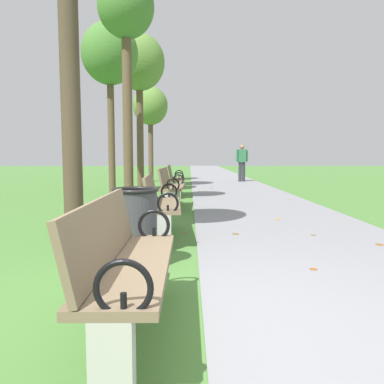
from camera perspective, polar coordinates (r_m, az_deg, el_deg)
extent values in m
plane|color=#4C7F38|center=(2.73, 1.77, -19.95)|extent=(80.00, 80.00, 0.00)
cube|color=gray|center=(20.56, 3.97, 2.24)|extent=(2.95, 44.00, 0.02)
cube|color=#7A664C|center=(2.52, -8.60, -10.67)|extent=(0.45, 1.60, 0.05)
cube|color=#7A664C|center=(2.50, -13.01, -5.57)|extent=(0.13, 1.60, 0.40)
cube|color=#B7B5AD|center=(1.94, -11.79, -23.92)|extent=(0.20, 0.12, 0.45)
cube|color=#B7B5AD|center=(3.29, -6.72, -11.28)|extent=(0.20, 0.12, 0.45)
torus|color=black|center=(1.76, -10.19, -13.96)|extent=(0.27, 0.03, 0.27)
cylinder|color=black|center=(1.79, -10.14, -16.38)|extent=(0.03, 0.03, 0.12)
torus|color=black|center=(3.22, -5.69, -4.97)|extent=(0.27, 0.03, 0.27)
cylinder|color=black|center=(3.24, -5.68, -6.36)|extent=(0.03, 0.03, 0.12)
cube|color=#7A664C|center=(5.43, -4.14, -1.91)|extent=(0.51, 1.62, 0.05)
cube|color=#7A664C|center=(5.41, -6.17, 0.44)|extent=(0.19, 1.60, 0.40)
cube|color=#B7B5AD|center=(4.74, -4.32, -6.06)|extent=(0.20, 0.13, 0.45)
cube|color=#B7B5AD|center=(6.20, -3.97, -3.32)|extent=(0.20, 0.13, 0.45)
torus|color=black|center=(4.66, -3.62, -1.71)|extent=(0.27, 0.04, 0.27)
cylinder|color=black|center=(4.67, -3.61, -2.68)|extent=(0.03, 0.03, 0.12)
torus|color=black|center=(6.17, -3.44, 0.06)|extent=(0.27, 0.04, 0.27)
cylinder|color=black|center=(6.18, -3.43, -0.68)|extent=(0.03, 0.03, 0.12)
cube|color=#7A664C|center=(8.38, -2.83, 0.71)|extent=(0.50, 1.62, 0.05)
cube|color=#7A664C|center=(8.39, -4.13, 2.24)|extent=(0.19, 1.60, 0.40)
cube|color=#B7B5AD|center=(7.68, -3.27, -1.61)|extent=(0.20, 0.13, 0.45)
cube|color=#B7B5AD|center=(9.14, -2.44, -0.47)|extent=(0.20, 0.13, 0.45)
torus|color=black|center=(7.61, -2.85, 1.09)|extent=(0.27, 0.04, 0.27)
cylinder|color=black|center=(7.62, -2.85, 0.49)|extent=(0.03, 0.03, 0.12)
torus|color=black|center=(9.13, -2.07, 1.83)|extent=(0.27, 0.04, 0.27)
cylinder|color=black|center=(9.13, -2.06, 1.32)|extent=(0.03, 0.03, 0.12)
cube|color=#7A664C|center=(11.04, -2.25, 1.86)|extent=(0.49, 1.61, 0.05)
cube|color=#7A664C|center=(11.03, -3.24, 3.02)|extent=(0.17, 1.60, 0.40)
cube|color=#B7B5AD|center=(10.32, -2.26, 0.22)|extent=(0.20, 0.13, 0.45)
cube|color=#B7B5AD|center=(11.79, -2.24, 0.88)|extent=(0.20, 0.13, 0.45)
torus|color=black|center=(10.27, -1.93, 2.23)|extent=(0.27, 0.04, 0.27)
cylinder|color=black|center=(10.28, -1.93, 1.79)|extent=(0.03, 0.03, 0.12)
torus|color=black|center=(11.79, -1.95, 2.65)|extent=(0.27, 0.04, 0.27)
cylinder|color=black|center=(11.79, -1.95, 2.27)|extent=(0.03, 0.03, 0.12)
cylinder|color=#4C3D2D|center=(5.00, -17.65, 13.49)|extent=(0.24, 0.24, 3.78)
cylinder|color=brown|center=(8.95, -9.56, 10.75)|extent=(0.22, 0.22, 4.01)
ellipsoid|color=#477A33|center=(9.49, -9.82, 25.59)|extent=(1.25, 1.25, 1.38)
cylinder|color=brown|center=(11.62, -11.92, 8.31)|extent=(0.20, 0.20, 3.54)
ellipsoid|color=#477A33|center=(11.97, -12.16, 19.55)|extent=(1.62, 1.62, 1.79)
cylinder|color=brown|center=(13.47, -7.73, 8.36)|extent=(0.24, 0.24, 3.72)
ellipsoid|color=#5B8438|center=(13.82, -7.87, 18.62)|extent=(1.73, 1.73, 1.90)
cylinder|color=brown|center=(17.24, -6.16, 6.24)|extent=(0.22, 0.22, 2.81)
ellipsoid|color=#5B8438|center=(17.38, -6.23, 12.65)|extent=(1.53, 1.53, 1.68)
cylinder|color=#2D2D38|center=(17.06, 7.69, 3.00)|extent=(0.14, 0.14, 0.85)
cylinder|color=#2D2D38|center=(17.02, 7.16, 3.00)|extent=(0.14, 0.14, 0.85)
cube|color=#33724C|center=(17.02, 7.46, 5.37)|extent=(0.36, 0.25, 0.56)
sphere|color=#9E7051|center=(17.03, 7.47, 6.68)|extent=(0.20, 0.20, 0.20)
cylinder|color=#33724C|center=(17.07, 8.18, 5.36)|extent=(0.09, 0.09, 0.52)
cylinder|color=#33724C|center=(16.98, 6.73, 5.38)|extent=(0.09, 0.09, 0.52)
cylinder|color=#38383D|center=(4.01, -8.37, -5.68)|extent=(0.44, 0.44, 0.80)
torus|color=black|center=(3.95, -8.45, 0.30)|extent=(0.48, 0.48, 0.04)
cylinder|color=#BC842D|center=(7.11, 12.70, -3.95)|extent=(0.14, 0.14, 0.00)
cylinder|color=#93511E|center=(11.86, -8.18, -0.23)|extent=(0.15, 0.15, 0.00)
cylinder|color=brown|center=(11.37, -8.93, -0.48)|extent=(0.11, 0.11, 0.00)
cylinder|color=brown|center=(5.83, 17.62, -6.14)|extent=(0.09, 0.09, 0.00)
cylinder|color=#AD6B23|center=(12.30, 1.04, 0.13)|extent=(0.15, 0.15, 0.00)
cylinder|color=#93511E|center=(13.63, 2.93, 0.65)|extent=(0.10, 0.10, 0.00)
cylinder|color=#AD6B23|center=(12.83, 6.27, 0.32)|extent=(0.11, 0.11, 0.00)
cylinder|color=brown|center=(5.83, -0.97, -6.09)|extent=(0.15, 0.15, 0.00)
cylinder|color=brown|center=(5.68, 6.49, -6.22)|extent=(0.15, 0.15, 0.00)
cylinder|color=#BC842D|center=(9.32, -1.02, -1.72)|extent=(0.12, 0.12, 0.00)
cylinder|color=brown|center=(12.60, -4.21, 0.15)|extent=(0.12, 0.12, 0.00)
cylinder|color=#93511E|center=(5.56, 26.14, -7.03)|extent=(0.10, 0.10, 0.00)
cylinder|color=#93511E|center=(4.15, 17.64, -10.89)|extent=(0.10, 0.10, 0.00)
cylinder|color=#AD6B23|center=(10.23, 14.38, -1.14)|extent=(0.13, 0.13, 0.00)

